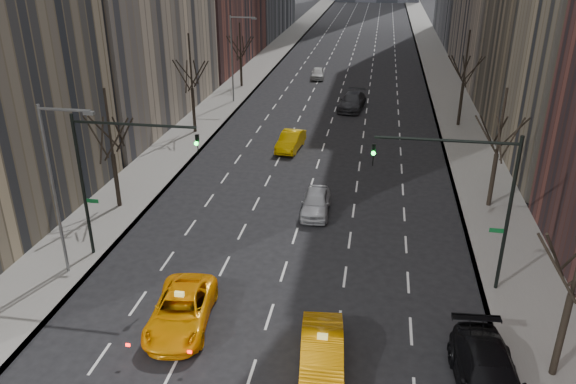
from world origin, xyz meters
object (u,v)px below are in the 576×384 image
at_px(taxi_suv, 181,311).
at_px(parked_suv_black, 488,378).
at_px(silver_sedan_ahead, 316,202).
at_px(taxi_sedan, 322,355).

relative_size(taxi_suv, parked_suv_black, 0.94).
bearing_deg(taxi_suv, silver_sedan_ahead, 63.21).
xyz_separation_m(taxi_sedan, parked_suv_black, (6.41, -0.32, 0.05)).
bearing_deg(taxi_suv, taxi_sedan, -22.98).
distance_m(taxi_suv, taxi_sedan, 6.90).
height_order(taxi_suv, parked_suv_black, parked_suv_black).
distance_m(taxi_sedan, silver_sedan_ahead, 14.61).
xyz_separation_m(taxi_suv, taxi_sedan, (6.61, -1.98, 0.04)).
bearing_deg(parked_suv_black, taxi_suv, 166.67).
bearing_deg(taxi_suv, parked_suv_black, -16.35).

